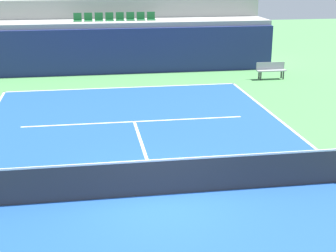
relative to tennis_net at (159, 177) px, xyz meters
name	(u,v)px	position (x,y,z in m)	size (l,w,h in m)	color
ground_plane	(159,195)	(0.00, 0.00, -0.51)	(80.00, 80.00, 0.00)	#4C8C4C
court_surface	(159,195)	(0.00, 0.00, -0.50)	(11.00, 24.00, 0.01)	#1E4C99
baseline_far	(123,88)	(0.00, 11.95, -0.50)	(11.00, 0.10, 0.00)	white
service_line_far	(134,122)	(0.00, 6.40, -0.50)	(8.26, 0.10, 0.00)	white
centre_service_line	(144,151)	(0.00, 3.20, -0.50)	(0.10, 6.40, 0.00)	white
back_wall	(117,51)	(0.00, 15.28, 0.69)	(17.09, 0.30, 2.40)	navy
stands_tier_lower	(116,45)	(0.00, 16.63, 0.82)	(17.09, 2.40, 2.66)	#9E9E99
stands_tier_upper	(113,30)	(0.00, 19.03, 1.35)	(17.09, 2.40, 3.71)	#9E9E99
seating_row_lower	(115,18)	(0.00, 16.73, 2.28)	(4.46, 0.44, 0.44)	#1E6633
tennis_net	(159,177)	(0.00, 0.00, 0.00)	(11.08, 0.08, 1.07)	black
player_bench	(271,69)	(7.64, 12.72, 0.00)	(1.50, 0.40, 0.85)	#99999E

